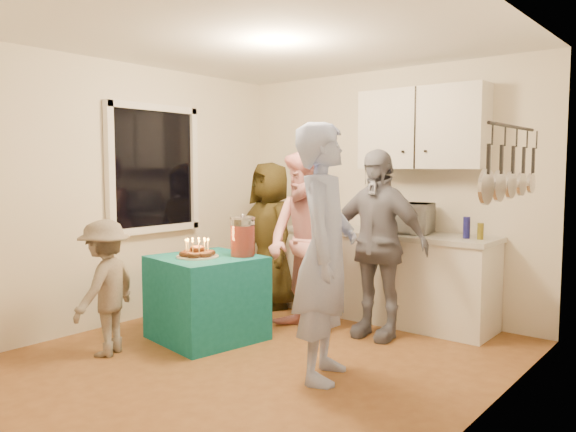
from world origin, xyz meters
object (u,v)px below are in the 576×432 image
Objects in this scene: woman_back_left at (270,235)px; punch_jar at (243,238)px; woman_back_center at (306,243)px; man_birthday at (325,252)px; child_near_left at (105,288)px; microwave at (404,218)px; counter at (385,278)px; party_table at (207,298)px; woman_back_right at (376,244)px.

punch_jar is at bearing -40.41° from woman_back_left.
woman_back_center reaches higher than punch_jar.
man_birthday reaches higher than woman_back_center.
woman_back_left is (-0.56, 1.03, -0.12)m from punch_jar.
man_birthday reaches higher than child_near_left.
man_birthday is at bearing -92.81° from microwave.
counter is 1.27× the size of woman_back_center.
party_table is 1.36m from woman_back_left.
man_birthday is 1.10m from woman_back_center.
counter is at bearing -8.63° from man_birthday.
punch_jar is 0.30× the size of child_near_left.
punch_jar is 0.20× the size of woman_back_right.
party_table is (-0.93, -1.62, -0.05)m from counter.
counter reaches higher than party_table.
microwave is at bearing 35.36° from woman_back_left.
punch_jar is 0.21× the size of woman_back_left.
punch_jar is at bearing -116.05° from counter.
counter is at bearing 129.99° from child_near_left.
woman_back_center reaches higher than microwave.
counter is 1.27× the size of woman_back_right.
microwave is 0.34× the size of woman_back_left.
woman_back_center reaches higher than counter.
party_table is 1.63m from woman_back_right.
microwave is 1.60× the size of punch_jar.
counter is 1.94× the size of child_near_left.
child_near_left is (-0.33, -0.83, 0.19)m from party_table.
woman_back_center is 1.52× the size of child_near_left.
child_near_left reaches higher than punch_jar.
man_birthday is 1.91m from child_near_left.
woman_back_center is at bearing 47.78° from party_table.
woman_back_center is (0.37, 0.46, -0.06)m from punch_jar.
woman_back_center is at bearing -129.88° from microwave.
woman_back_center is at bearing 125.16° from child_near_left.
counter is 1.64m from punch_jar.
counter is 0.66m from microwave.
punch_jar is at bearing 50.97° from man_birthday.
woman_back_left is 1.10m from woman_back_center.
party_table is (-1.13, -1.62, -0.68)m from microwave.
party_table is 1.04m from woman_back_center.
woman_back_center reaches higher than child_near_left.
punch_jar reaches higher than party_table.
child_near_left is (-0.95, -1.52, -0.30)m from woman_back_center.
woman_back_left is at bearing 104.07° from party_table.
child_near_left is (-1.26, -2.45, 0.14)m from counter.
man_birthday is at bearing -4.13° from party_table.
microwave is 2.90m from child_near_left.
party_table is at bearing 135.61° from child_near_left.
child_near_left is at bearing -112.21° from woman_back_center.
woman_back_right is at bearing 42.52° from woman_back_center.
woman_back_left is at bearing -177.00° from microwave.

